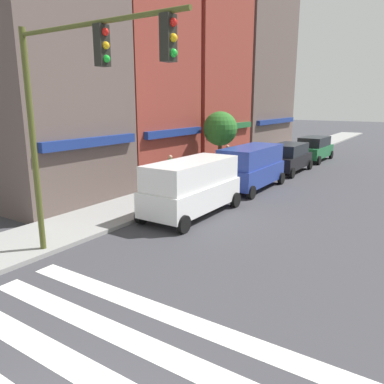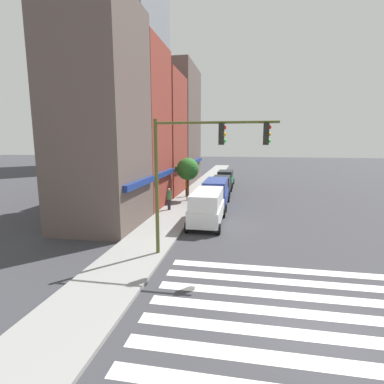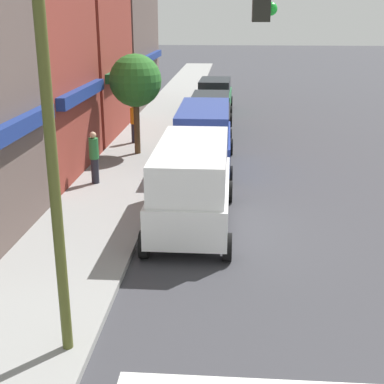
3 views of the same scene
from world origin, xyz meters
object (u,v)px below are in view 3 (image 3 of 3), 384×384
Objects in this scene: van_blue at (204,135)px; pedestrian_orange_vest at (134,122)px; van_white at (192,182)px; suv_green at (215,95)px; traffic_signal at (183,68)px; pedestrian_green_top at (94,157)px; street_tree at (135,81)px; suv_black at (210,113)px.

van_blue is 2.83× the size of pedestrian_orange_vest.
van_white is 18.20m from suv_green.
traffic_signal reaches higher than suv_green.
suv_green is at bearing -154.73° from pedestrian_orange_vest.
suv_green is 15.34m from pedestrian_green_top.
street_tree is (13.46, 3.13, -1.80)m from traffic_signal.
pedestrian_green_top is 0.44× the size of street_tree.
suv_black is (6.07, 0.00, -0.25)m from van_blue.
traffic_signal is 1.34× the size of van_white.
street_tree is at bearing 20.67° from van_white.
street_tree reaches higher than van_white.
suv_green is at bearing 0.77° from traffic_signal.
van_blue is 4.43m from pedestrian_green_top.
street_tree is (4.14, -0.74, 2.01)m from pedestrian_green_top.
pedestrian_orange_vest is at bearing 81.42° from pedestrian_green_top.
traffic_signal is 7.05m from van_white.
suv_green is at bearing -14.55° from street_tree.
van_blue is at bearing 89.49° from pedestrian_orange_vest.
van_blue reaches higher than pedestrian_green_top.
van_blue is at bearing -178.79° from suv_green.
suv_green is 2.68× the size of pedestrian_green_top.
suv_green is 1.18× the size of street_tree.
van_blue is at bearing -0.04° from van_white.
van_blue is at bearing 1.56° from traffic_signal.
van_white is (6.05, 0.33, -3.60)m from traffic_signal.
suv_green is at bearing 70.62° from pedestrian_green_top.
van_blue is 3.64m from street_tree.
street_tree is at bearing 73.87° from pedestrian_green_top.
pedestrian_orange_vest is at bearing 129.70° from suv_black.
street_tree is at bearing 148.87° from suv_black.
street_tree reaches higher than suv_green.
suv_green reaches higher than pedestrian_orange_vest.
suv_black is 0.99× the size of suv_green.
traffic_signal is 24.56m from suv_green.
suv_green is 9.47m from pedestrian_orange_vest.
traffic_signal reaches higher than suv_black.
pedestrian_orange_vest is (-2.69, 3.27, 0.04)m from suv_black.
suv_green is at bearing -0.04° from van_white.
pedestrian_orange_vest is at bearing 43.56° from van_blue.
pedestrian_orange_vest is (3.38, 3.27, -0.21)m from van_blue.
pedestrian_green_top is at bearing 126.47° from van_blue.
pedestrian_green_top is (3.27, 3.54, -0.21)m from van_white.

